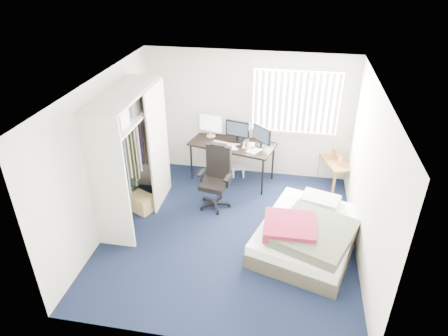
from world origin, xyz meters
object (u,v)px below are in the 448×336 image
at_px(office_chair, 216,183).
at_px(desk, 233,142).
at_px(bed, 308,234).
at_px(nightstand, 335,164).

bearing_deg(office_chair, desk, 81.42).
bearing_deg(bed, nightstand, 75.75).
height_order(nightstand, bed, nightstand).
bearing_deg(desk, bed, -51.85).
xyz_separation_m(office_chair, nightstand, (2.13, 1.05, 0.03)).
height_order(desk, office_chair, desk).
bearing_deg(office_chair, nightstand, 26.32).
xyz_separation_m(desk, bed, (1.48, -1.89, -0.55)).
relative_size(office_chair, bed, 0.54).
height_order(office_chair, bed, office_chair).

